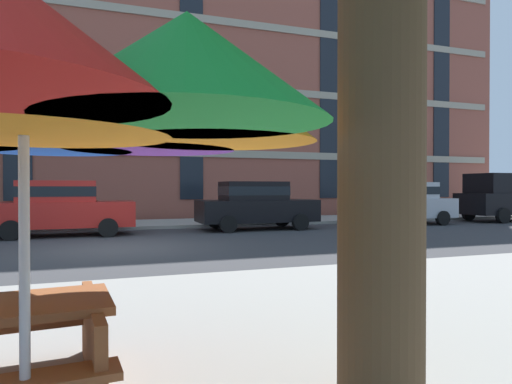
# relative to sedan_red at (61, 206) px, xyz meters

# --- Properties ---
(ground_plane) EXTENTS (120.00, 120.00, 0.00)m
(ground_plane) POSITION_rel_sedan_red_xyz_m (1.59, -3.70, -0.95)
(ground_plane) COLOR #38383A
(sidewalk_far) EXTENTS (56.00, 3.60, 0.12)m
(sidewalk_far) POSITION_rel_sedan_red_xyz_m (1.59, 3.10, -0.89)
(sidewalk_far) COLOR #9E998E
(sidewalk_far) RESTS_ON ground
(apartment_building) EXTENTS (44.06, 12.08, 19.20)m
(apartment_building) POSITION_rel_sedan_red_xyz_m (1.59, 11.29, 8.65)
(apartment_building) COLOR #934C3D
(apartment_building) RESTS_ON ground
(sedan_red) EXTENTS (4.40, 1.98, 1.78)m
(sedan_red) POSITION_rel_sedan_red_xyz_m (0.00, 0.00, 0.00)
(sedan_red) COLOR #B21E19
(sedan_red) RESTS_ON ground
(sedan_black) EXTENTS (4.40, 1.98, 1.78)m
(sedan_black) POSITION_rel_sedan_red_xyz_m (6.64, 0.00, 0.00)
(sedan_black) COLOR black
(sedan_black) RESTS_ON ground
(sedan_silver) EXTENTS (4.40, 1.98, 1.78)m
(sedan_silver) POSITION_rel_sedan_red_xyz_m (13.19, 0.00, 0.00)
(sedan_silver) COLOR #A8AAB2
(sedan_silver) RESTS_ON ground
(pickup_black) EXTENTS (5.10, 2.12, 2.20)m
(pickup_black) POSITION_rel_sedan_red_xyz_m (19.04, 0.00, 0.08)
(pickup_black) COLOR black
(pickup_black) RESTS_ON ground
(patio_umbrella) EXTENTS (3.60, 3.60, 2.47)m
(patio_umbrella) POSITION_rel_sedan_red_xyz_m (0.79, -12.70, 1.19)
(patio_umbrella) COLOR silver
(patio_umbrella) RESTS_ON ground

